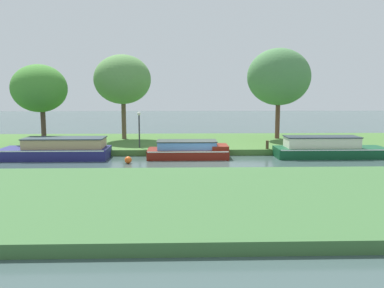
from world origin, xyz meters
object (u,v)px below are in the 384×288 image
(willow_tree_right, at_px, (279,77))
(maroon_narrowboat, at_px, (189,150))
(forest_barge, at_px, (327,149))
(navy_cruiser, at_px, (59,149))
(willow_tree_left, at_px, (39,89))
(mooring_post_near, at_px, (267,145))
(willow_tree_centre, at_px, (122,80))
(lamp_post, at_px, (139,125))
(channel_buoy, at_px, (128,160))

(willow_tree_right, bearing_deg, maroon_narrowboat, -136.95)
(forest_barge, xyz_separation_m, navy_cruiser, (-17.18, 0.00, 0.01))
(navy_cruiser, relative_size, willow_tree_left, 1.16)
(forest_barge, distance_m, mooring_post_near, 3.82)
(maroon_narrowboat, distance_m, willow_tree_right, 11.19)
(willow_tree_centre, height_order, lamp_post, willow_tree_centre)
(channel_buoy, bearing_deg, forest_barge, 8.27)
(willow_tree_right, distance_m, lamp_post, 12.26)
(maroon_narrowboat, xyz_separation_m, willow_tree_right, (7.37, 6.89, 4.85))
(maroon_narrowboat, bearing_deg, willow_tree_left, 158.45)
(forest_barge, height_order, willow_tree_right, willow_tree_right)
(maroon_narrowboat, height_order, willow_tree_centre, willow_tree_centre)
(willow_tree_left, bearing_deg, lamp_post, -17.08)
(lamp_post, relative_size, mooring_post_near, 4.39)
(forest_barge, bearing_deg, lamp_post, 170.89)
(willow_tree_right, xyz_separation_m, channel_buoy, (-11.01, -8.71, -5.14))
(forest_barge, xyz_separation_m, channel_buoy, (-12.57, -1.83, -0.36))
(forest_barge, xyz_separation_m, willow_tree_centre, (-14.03, 6.79, 4.56))
(maroon_narrowboat, relative_size, navy_cruiser, 0.76)
(maroon_narrowboat, bearing_deg, lamp_post, 149.52)
(mooring_post_near, bearing_deg, maroon_narrowboat, -168.10)
(maroon_narrowboat, height_order, navy_cruiser, navy_cruiser)
(navy_cruiser, relative_size, mooring_post_near, 11.95)
(willow_tree_centre, relative_size, mooring_post_near, 11.96)
(maroon_narrowboat, xyz_separation_m, navy_cruiser, (-8.25, 0.00, 0.08))
(willow_tree_left, bearing_deg, willow_tree_centre, 24.34)
(lamp_post, relative_size, channel_buoy, 5.85)
(lamp_post, bearing_deg, navy_cruiser, -158.12)
(maroon_narrowboat, distance_m, navy_cruiser, 8.25)
(willow_tree_right, relative_size, channel_buoy, 17.24)
(willow_tree_centre, height_order, willow_tree_right, willow_tree_right)
(forest_barge, distance_m, lamp_post, 12.51)
(navy_cruiser, relative_size, channel_buoy, 15.93)
(mooring_post_near, bearing_deg, channel_buoy, -161.76)
(willow_tree_left, height_order, willow_tree_right, willow_tree_right)
(maroon_narrowboat, xyz_separation_m, channel_buoy, (-3.64, -1.83, -0.29))
(forest_barge, relative_size, willow_tree_centre, 1.05)
(channel_buoy, bearing_deg, willow_tree_centre, 99.64)
(forest_barge, relative_size, maroon_narrowboat, 1.38)
(lamp_post, bearing_deg, willow_tree_centre, 110.00)
(willow_tree_centre, distance_m, lamp_post, 6.02)
(willow_tree_left, bearing_deg, willow_tree_right, 8.31)
(navy_cruiser, bearing_deg, willow_tree_left, 120.42)
(maroon_narrowboat, relative_size, mooring_post_near, 9.12)
(maroon_narrowboat, relative_size, channel_buoy, 12.15)
(maroon_narrowboat, relative_size, willow_tree_centre, 0.76)
(forest_barge, height_order, willow_tree_centre, willow_tree_centre)
(willow_tree_left, relative_size, willow_tree_right, 0.80)
(maroon_narrowboat, xyz_separation_m, willow_tree_centre, (-5.10, 6.79, 4.64))
(willow_tree_centre, xyz_separation_m, lamp_post, (1.76, -4.82, -3.15))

